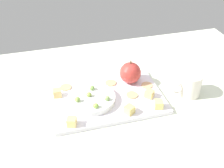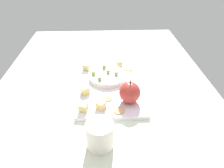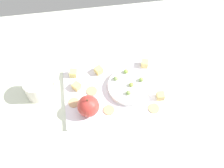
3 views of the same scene
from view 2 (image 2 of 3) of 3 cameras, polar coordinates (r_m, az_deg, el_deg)
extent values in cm
cube|color=silver|center=(86.97, -2.04, -2.32)|extent=(137.40, 89.03, 3.81)
cube|color=white|center=(85.25, -0.54, -0.96)|extent=(37.49, 25.03, 1.46)
cylinder|color=white|center=(89.08, -1.23, 2.04)|extent=(15.69, 15.69, 2.05)
sphere|color=#BA3730|center=(74.86, 4.67, -2.27)|extent=(7.74, 7.74, 7.74)
cylinder|color=brown|center=(72.35, 4.83, 0.60)|extent=(0.50, 0.50, 1.20)
cube|color=#E3C473|center=(98.48, 1.90, 5.51)|extent=(2.85, 2.85, 2.68)
cube|color=#E8C978|center=(96.15, -6.99, 4.53)|extent=(3.39, 3.39, 2.68)
cube|color=#F4CE74|center=(73.11, -3.09, -5.70)|extent=(3.79, 3.79, 2.68)
cube|color=#EED371|center=(80.63, -7.29, -1.74)|extent=(3.65, 3.65, 2.68)
cube|color=#E4D577|center=(72.84, -7.83, -6.19)|extent=(3.25, 3.25, 2.68)
cylinder|color=tan|center=(78.03, -1.45, -3.82)|extent=(4.02, 4.02, 0.40)
cylinder|color=tan|center=(72.72, 1.80, -7.08)|extent=(4.02, 4.02, 0.40)
cylinder|color=tan|center=(96.57, 4.44, 4.05)|extent=(4.02, 4.02, 0.40)
cylinder|color=tan|center=(82.84, 4.50, -1.44)|extent=(4.02, 4.02, 0.40)
ellipsoid|color=#91B952|center=(92.37, -1.96, 4.59)|extent=(1.82, 1.64, 1.68)
ellipsoid|color=#89B659|center=(87.54, 1.05, 2.82)|extent=(1.82, 1.64, 1.61)
ellipsoid|color=#99B34E|center=(88.89, -1.12, 3.30)|extent=(1.82, 1.64, 1.52)
ellipsoid|color=#92C14B|center=(88.14, -5.05, 2.90)|extent=(1.82, 1.64, 1.55)
ellipsoid|color=#88AA5F|center=(84.37, -3.38, 1.44)|extent=(1.82, 1.64, 1.51)
cylinder|color=silver|center=(61.43, -3.36, -13.48)|extent=(7.89, 7.89, 8.14)
torus|color=silver|center=(64.99, -4.44, -10.28)|extent=(4.07, 1.74, 4.00)
camera|label=1|loc=(1.10, -47.08, 29.72)|focal=42.67mm
camera|label=3|loc=(0.93, 59.77, 50.72)|focal=45.07mm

